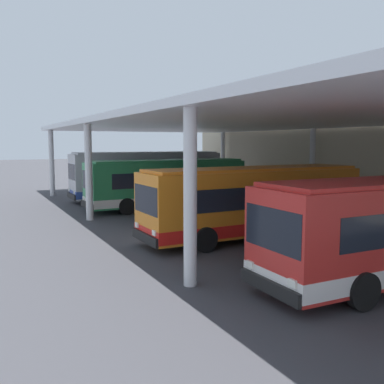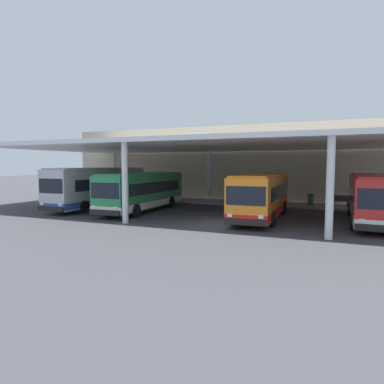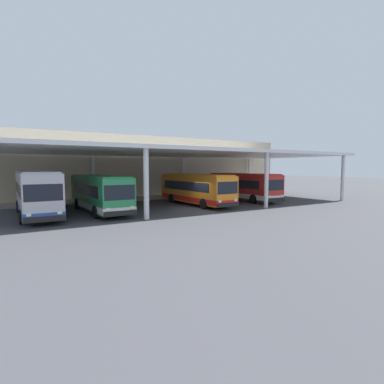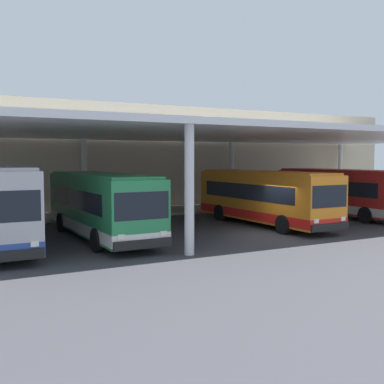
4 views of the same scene
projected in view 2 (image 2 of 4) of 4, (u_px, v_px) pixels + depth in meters
The scene contains 10 objects.
ground_plane at pixel (227, 223), 21.92m from camera, with size 200.00×200.00×0.00m, color #3D3D42.
platform_kerb at pixel (262, 203), 32.70m from camera, with size 42.00×4.50×0.18m, color gray.
station_building_facade at pixel (269, 163), 35.38m from camera, with size 48.00×1.60×8.07m, color #C1B293.
canopy_shelter at pixel (248, 146), 26.55m from camera, with size 40.00×17.00×5.55m.
bus_nearest_bay at pixel (99, 187), 30.05m from camera, with size 2.75×11.34×3.57m.
bus_second_bay at pixel (143, 191), 27.77m from camera, with size 2.90×10.59×3.17m.
bus_middle_bay at pixel (262, 195), 23.90m from camera, with size 2.86×10.58×3.17m.
bus_far_bay at pixel (372, 198), 21.90m from camera, with size 2.83×10.56×3.17m.
bench_waiting at pixel (339, 200), 30.08m from camera, with size 1.80×0.45×0.92m.
trash_bin at pixel (311, 199), 30.61m from camera, with size 0.52×0.52×0.98m.
Camera 2 is at (6.30, -20.87, 3.79)m, focal length 31.45 mm.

